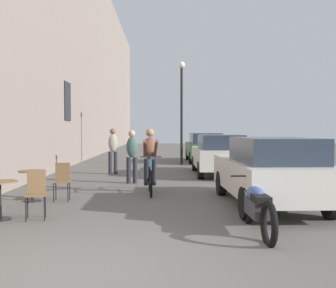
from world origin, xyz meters
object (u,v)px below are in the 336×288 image
object	(u,v)px
parked_motorcycle	(257,208)
cyclist_on_bicycle	(150,163)
cafe_chair_near_toward_street	(36,191)
pedestrian_near	(132,153)
cafe_chair_mid_toward_street	(62,179)
parked_car_third	(205,147)
parked_car_second	(219,154)
pedestrian_mid	(113,148)
street_lamp	(182,99)
cafe_table_near	(0,192)
parked_car_nearest	(269,171)
cafe_table_mid	(32,179)

from	to	relation	value
parked_motorcycle	cyclist_on_bicycle	bearing A→B (deg)	114.48
cyclist_on_bicycle	parked_motorcycle	xyz separation A→B (m)	(1.87, -4.10, -0.41)
cafe_chair_near_toward_street	pedestrian_near	bearing A→B (deg)	73.95
cafe_chair_mid_toward_street	parked_car_third	world-z (taller)	parked_car_third
cyclist_on_bicycle	parked_car_third	size ratio (longest dim) A/B	0.42
parked_car_second	pedestrian_mid	bearing A→B (deg)	175.71
cafe_chair_near_toward_street	pedestrian_near	distance (m)	5.19
cyclist_on_bicycle	street_lamp	world-z (taller)	street_lamp
cafe_table_near	street_lamp	world-z (taller)	street_lamp
parked_car_second	parked_car_third	world-z (taller)	parked_car_third
cafe_chair_near_toward_street	cafe_chair_mid_toward_street	world-z (taller)	same
parked_car_second	pedestrian_near	bearing A→B (deg)	-143.05
cafe_chair_mid_toward_street	parked_motorcycle	world-z (taller)	cafe_chair_mid_toward_street
parked_car_nearest	parked_car_third	bearing A→B (deg)	90.68
parked_car_second	cyclist_on_bicycle	bearing A→B (deg)	-119.79
pedestrian_mid	pedestrian_near	bearing A→B (deg)	-70.70
cafe_chair_mid_toward_street	parked_car_third	size ratio (longest dim) A/B	0.21
cyclist_on_bicycle	parked_car_nearest	distance (m)	3.26
street_lamp	parked_motorcycle	world-z (taller)	street_lamp
cafe_table_mid	pedestrian_mid	xyz separation A→B (m)	(1.19, 5.70, 0.45)
cafe_table_near	parked_car_third	size ratio (longest dim) A/B	0.17
cafe_chair_mid_toward_street	pedestrian_near	size ratio (longest dim) A/B	0.53
pedestrian_near	parked_car_second	xyz separation A→B (m)	(3.05, 2.30, -0.17)
cafe_chair_near_toward_street	street_lamp	bearing A→B (deg)	74.07
cafe_table_near	parked_car_third	bearing A→B (deg)	68.49
cafe_chair_near_toward_street	parked_car_third	distance (m)	13.98
street_lamp	cafe_table_mid	bearing A→B (deg)	-112.26
pedestrian_mid	parked_car_second	size ratio (longest dim) A/B	0.41
pedestrian_near	parked_car_nearest	bearing A→B (deg)	-49.14
parked_car_nearest	parked_motorcycle	world-z (taller)	parked_car_nearest
pedestrian_mid	parked_car_second	bearing A→B (deg)	-4.29
cafe_table_near	cafe_chair_near_toward_street	distance (m)	0.65
parked_car_second	parked_motorcycle	xyz separation A→B (m)	(-0.56, -8.33, -0.37)
cyclist_on_bicycle	parked_car_third	bearing A→B (deg)	76.05
pedestrian_near	parked_car_second	world-z (taller)	pedestrian_near
pedestrian_near	parked_car_second	size ratio (longest dim) A/B	0.40
cafe_table_near	parked_car_third	xyz separation A→B (m)	(5.23, 13.27, 0.26)
pedestrian_near	parked_car_nearest	xyz separation A→B (m)	(3.29, -3.81, -0.16)
cafe_chair_mid_toward_street	street_lamp	distance (m)	10.51
pedestrian_mid	street_lamp	world-z (taller)	street_lamp
pedestrian_near	parked_car_third	size ratio (longest dim) A/B	0.40
pedestrian_near	parked_motorcycle	bearing A→B (deg)	-67.56
cafe_table_near	parked_car_second	world-z (taller)	parked_car_second
cafe_table_near	cyclist_on_bicycle	distance (m)	4.13
cafe_chair_near_toward_street	parked_car_nearest	xyz separation A→B (m)	(4.73, 1.16, 0.27)
parked_car_nearest	parked_car_second	distance (m)	6.11
parked_car_nearest	parked_car_third	distance (m)	12.04
cyclist_on_bicycle	pedestrian_mid	distance (m)	4.79
cafe_chair_near_toward_street	parked_motorcycle	world-z (taller)	cafe_chair_near_toward_street
cafe_table_near	parked_car_second	xyz separation A→B (m)	(5.13, 7.34, 0.25)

